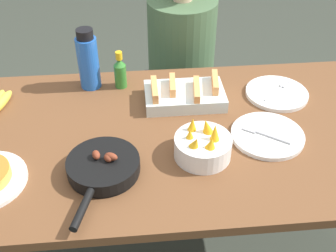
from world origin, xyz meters
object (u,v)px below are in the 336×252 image
water_bottle (88,60)px  fruit_bowl_mango (203,146)px  hot_sauce_bottle (120,72)px  empty_plate_near_front (267,135)px  empty_plate_far_left (277,93)px  person_figure (181,82)px  skillet (103,167)px  melon_tray (185,95)px

water_bottle → fruit_bowl_mango: bearing=-50.0°
water_bottle → hot_sauce_bottle: 0.13m
empty_plate_near_front → fruit_bowl_mango: fruit_bowl_mango is taller
empty_plate_far_left → fruit_bowl_mango: bearing=-137.2°
person_figure → water_bottle: bearing=-138.1°
skillet → fruit_bowl_mango: (0.33, 0.05, 0.02)m
hot_sauce_bottle → melon_tray: bearing=-28.2°
skillet → empty_plate_near_front: skillet is taller
melon_tray → water_bottle: (-0.37, 0.15, 0.09)m
skillet → hot_sauce_bottle: 0.51m
melon_tray → hot_sauce_bottle: bearing=151.8°
empty_plate_near_front → hot_sauce_bottle: 0.64m
person_figure → hot_sauce_bottle: bearing=-127.2°
empty_plate_far_left → fruit_bowl_mango: fruit_bowl_mango is taller
skillet → water_bottle: water_bottle is taller
melon_tray → person_figure: 0.60m
melon_tray → empty_plate_near_front: 0.36m
melon_tray → hot_sauce_bottle: hot_sauce_bottle is taller
skillet → water_bottle: 0.54m
skillet → water_bottle: size_ratio=1.47×
melon_tray → water_bottle: water_bottle is taller
water_bottle → empty_plate_far_left: bearing=-10.5°
water_bottle → melon_tray: bearing=-21.7°
hot_sauce_bottle → empty_plate_far_left: bearing=-11.2°
empty_plate_far_left → water_bottle: size_ratio=0.98×
empty_plate_near_front → person_figure: 0.84m
empty_plate_far_left → person_figure: 0.66m
melon_tray → empty_plate_far_left: size_ratio=1.24×
skillet → hot_sauce_bottle: (0.06, 0.51, 0.04)m
empty_plate_far_left → hot_sauce_bottle: 0.64m
melon_tray → skillet: (-0.31, -0.38, -0.00)m
melon_tray → hot_sauce_bottle: size_ratio=1.94×
water_bottle → hot_sauce_bottle: (0.12, -0.02, -0.05)m
water_bottle → hot_sauce_bottle: bearing=-7.1°
skillet → empty_plate_far_left: size_ratio=1.49×
water_bottle → person_figure: (0.42, 0.38, -0.37)m
skillet → person_figure: 1.01m
fruit_bowl_mango → person_figure: bearing=87.9°
melon_tray → empty_plate_near_front: melon_tray is taller
water_bottle → hot_sauce_bottle: size_ratio=1.59×
melon_tray → empty_plate_near_front: size_ratio=1.20×
fruit_bowl_mango → melon_tray: bearing=93.7°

